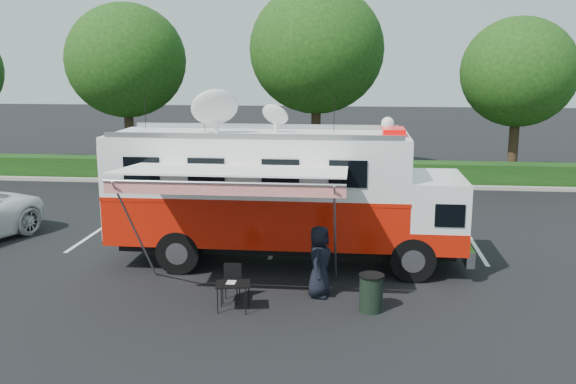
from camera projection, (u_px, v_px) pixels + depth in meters
name	position (u px, v px, depth m)	size (l,w,h in m)	color
ground_plane	(286.00, 263.00, 17.73)	(120.00, 120.00, 0.00)	black
back_border	(341.00, 71.00, 29.16)	(60.00, 6.14, 8.87)	#9E998E
stall_lines	(281.00, 233.00, 20.71)	(24.12, 5.50, 0.01)	silver
command_truck	(283.00, 193.00, 17.34)	(9.56, 2.63, 4.59)	black
awning	(232.00, 174.00, 14.57)	(5.22, 2.69, 3.15)	white
person	(319.00, 296.00, 15.25)	(0.84, 0.55, 1.72)	black
folding_table	(233.00, 285.00, 14.24)	(0.85, 0.66, 0.65)	black
folding_chair	(232.00, 279.00, 14.88)	(0.44, 0.46, 0.88)	black
trash_bin	(371.00, 293.00, 14.28)	(0.57, 0.57, 0.85)	black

